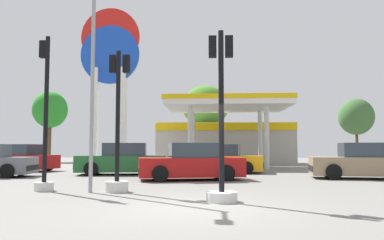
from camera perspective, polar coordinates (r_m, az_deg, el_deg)
The scene contains 15 objects.
ground_plane at distance 8.99m, azimuth 0.15°, elevation -12.98°, with size 90.00×90.00×0.00m, color slate.
gas_station at distance 32.96m, azimuth 4.91°, elevation -2.94°, with size 11.35×12.90×4.82m.
station_pole_sign at distance 28.01m, azimuth -12.13°, elevation 7.88°, with size 4.20×0.56×11.36m.
car_0 at distance 20.26m, azimuth -10.33°, elevation -5.92°, with size 4.76×2.56×1.63m.
car_1 at distance 18.86m, azimuth 24.12°, elevation -5.79°, with size 4.69×2.51×1.60m.
car_2 at distance 21.40m, azimuth 4.64°, elevation -5.95°, with size 4.59×2.48×1.57m.
car_4 at distance 16.58m, azimuth -0.12°, elevation -6.45°, with size 4.71×2.71×1.59m.
car_5 at distance 25.15m, azimuth -24.21°, elevation -5.31°, with size 4.76×2.97×1.59m.
traffic_signal_0 at distance 9.95m, azimuth 4.40°, elevation -3.01°, with size 0.80×0.80×4.46m.
traffic_signal_2 at distance 12.34m, azimuth -11.00°, elevation -3.16°, with size 0.71×0.71×4.48m.
traffic_signal_3 at distance 13.28m, azimuth -21.09°, elevation -1.96°, with size 0.63×0.66×5.04m.
tree_0 at distance 40.58m, azimuth -20.39°, elevation 1.41°, with size 3.40×3.40×6.99m.
tree_1 at distance 37.60m, azimuth 2.02°, elevation 2.05°, with size 4.56×4.56×7.48m.
tree_2 at distance 41.21m, azimuth 23.27°, elevation 0.44°, with size 3.41×3.41×6.26m.
corner_streetlamp at distance 12.36m, azimuth -14.90°, elevation 7.48°, with size 0.24×1.48×6.31m.
Camera 1 is at (0.47, -8.87, 1.38)m, focal length 35.80 mm.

